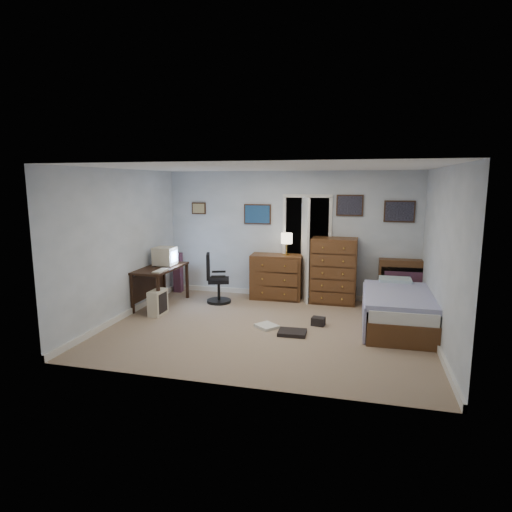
{
  "coord_description": "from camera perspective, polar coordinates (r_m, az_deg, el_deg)",
  "views": [
    {
      "loc": [
        1.43,
        -6.32,
        2.28
      ],
      "look_at": [
        -0.25,
        0.3,
        1.1
      ],
      "focal_mm": 30.0,
      "sensor_mm": 36.0,
      "label": 1
    }
  ],
  "objects": [
    {
      "name": "office_chair",
      "position": [
        8.21,
        -5.37,
        -3.71
      ],
      "size": [
        0.58,
        0.58,
        0.95
      ],
      "rotation": [
        0.0,
        0.0,
        0.32
      ],
      "color": "black",
      "rests_on": "floor"
    },
    {
      "name": "pc_tower",
      "position": [
        7.67,
        -12.95,
        -6.04
      ],
      "size": [
        0.21,
        0.41,
        0.44
      ],
      "rotation": [
        0.0,
        0.0,
        -0.02
      ],
      "color": "beige",
      "rests_on": "floor"
    },
    {
      "name": "media_stack",
      "position": [
        9.13,
        -10.35,
        -2.17
      ],
      "size": [
        0.17,
        0.17,
        0.82
      ],
      "primitive_type": "cube",
      "rotation": [
        0.0,
        0.0,
        0.06
      ],
      "color": "maroon",
      "rests_on": "floor"
    },
    {
      "name": "headboard_bookcase",
      "position": [
        8.42,
        19.29,
        -3.22
      ],
      "size": [
        0.98,
        0.27,
        0.87
      ],
      "rotation": [
        0.0,
        0.0,
        0.03
      ],
      "color": "#57381B",
      "rests_on": "floor"
    },
    {
      "name": "doorway",
      "position": [
        8.76,
        7.0,
        1.34
      ],
      "size": [
        0.96,
        1.12,
        2.05
      ],
      "color": "black",
      "rests_on": "floor"
    },
    {
      "name": "low_dresser",
      "position": [
        8.47,
        2.72,
        -2.76
      ],
      "size": [
        1.02,
        0.55,
        0.88
      ],
      "primitive_type": "cube",
      "rotation": [
        0.0,
        0.0,
        0.06
      ],
      "color": "#57381B",
      "rests_on": "floor"
    },
    {
      "name": "crt_monitor",
      "position": [
        8.21,
        -12.04,
        -0.02
      ],
      "size": [
        0.39,
        0.36,
        0.35
      ],
      "rotation": [
        0.0,
        0.0,
        -0.02
      ],
      "color": "beige",
      "rests_on": "computer_desk"
    },
    {
      "name": "floor",
      "position": [
        6.88,
        1.46,
        -9.66
      ],
      "size": [
        5.0,
        4.0,
        0.02
      ],
      "primitive_type": "cube",
      "color": "#9F856E",
      "rests_on": "ground"
    },
    {
      "name": "wall_posters",
      "position": [
        8.36,
        8.37,
        6.04
      ],
      "size": [
        4.38,
        0.04,
        0.6
      ],
      "color": "#331E11",
      "rests_on": "floor"
    },
    {
      "name": "tall_dresser",
      "position": [
        8.26,
        10.32,
        -1.93
      ],
      "size": [
        0.85,
        0.51,
        1.25
      ],
      "primitive_type": "cube",
      "rotation": [
        0.0,
        0.0,
        -0.01
      ],
      "color": "#57381B",
      "rests_on": "floor"
    },
    {
      "name": "keyboard",
      "position": [
        7.73,
        -12.57,
        -1.91
      ],
      "size": [
        0.15,
        0.39,
        0.02
      ],
      "primitive_type": "cube",
      "rotation": [
        0.0,
        0.0,
        -0.02
      ],
      "color": "beige",
      "rests_on": "computer_desk"
    },
    {
      "name": "bed",
      "position": [
        7.19,
        18.24,
        -6.68
      ],
      "size": [
        1.07,
        1.96,
        0.64
      ],
      "rotation": [
        0.0,
        0.0,
        0.01
      ],
      "color": "#57381B",
      "rests_on": "floor"
    },
    {
      "name": "table_lamp",
      "position": [
        8.3,
        4.11,
        2.26
      ],
      "size": [
        0.23,
        0.23,
        0.43
      ],
      "rotation": [
        0.0,
        0.0,
        0.06
      ],
      "color": "gold",
      "rests_on": "low_dresser"
    },
    {
      "name": "floor_clutter",
      "position": [
        6.8,
        4.94,
        -9.5
      ],
      "size": [
        1.11,
        0.79,
        0.13
      ],
      "rotation": [
        0.0,
        0.0,
        -0.21
      ],
      "color": "black",
      "rests_on": "floor"
    },
    {
      "name": "computer_desk",
      "position": [
        8.19,
        -13.1,
        -2.56
      ],
      "size": [
        0.61,
        1.28,
        0.73
      ],
      "rotation": [
        0.0,
        0.0,
        -0.02
      ],
      "color": "black",
      "rests_on": "floor"
    }
  ]
}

